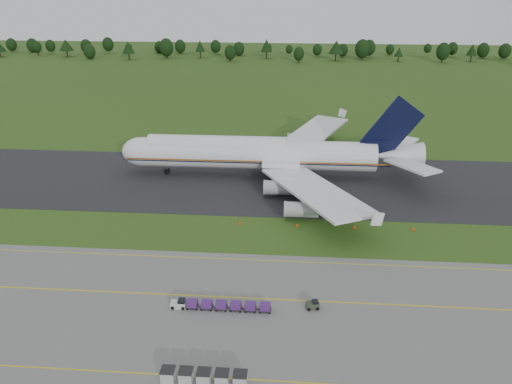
# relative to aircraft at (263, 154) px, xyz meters

# --- Properties ---
(ground) EXTENTS (600.00, 600.00, 0.00)m
(ground) POSITION_rel_aircraft_xyz_m (-1.57, -32.18, -6.35)
(ground) COLOR #2C4B16
(ground) RESTS_ON ground
(apron) EXTENTS (300.00, 52.00, 0.06)m
(apron) POSITION_rel_aircraft_xyz_m (-1.57, -66.18, -6.32)
(apron) COLOR slate
(apron) RESTS_ON ground
(taxiway) EXTENTS (300.00, 40.00, 0.08)m
(taxiway) POSITION_rel_aircraft_xyz_m (-1.57, -4.18, -6.31)
(taxiway) COLOR black
(taxiway) RESTS_ON ground
(apron_markings) EXTENTS (300.00, 30.20, 0.01)m
(apron_markings) POSITION_rel_aircraft_xyz_m (-1.57, -59.16, -6.28)
(apron_markings) COLOR #D9C30C
(apron_markings) RESTS_ON apron
(tree_line) EXTENTS (526.88, 22.69, 11.96)m
(tree_line) POSITION_rel_aircraft_xyz_m (-11.37, 187.59, 0.11)
(tree_line) COLOR black
(tree_line) RESTS_ON ground
(aircraft) EXTENTS (78.52, 77.16, 22.22)m
(aircraft) POSITION_rel_aircraft_xyz_m (0.00, 0.00, 0.00)
(aircraft) COLOR white
(aircraft) RESTS_ON ground
(baggage_train) EXTENTS (16.19, 1.47, 1.41)m
(baggage_train) POSITION_rel_aircraft_xyz_m (-3.30, -57.45, -5.52)
(baggage_train) COLOR silver
(baggage_train) RESTS_ON apron
(utility_cart) EXTENTS (2.23, 1.58, 1.12)m
(utility_cart) POSITION_rel_aircraft_xyz_m (11.63, -56.11, -5.74)
(utility_cart) COLOR #303928
(utility_cart) RESTS_ON apron
(uld_row) EXTENTS (11.47, 1.87, 1.85)m
(uld_row) POSITION_rel_aircraft_xyz_m (-3.08, -73.11, -5.36)
(uld_row) COLOR #AFAFAF
(uld_row) RESTS_ON apron
(edge_markers) EXTENTS (37.09, 0.30, 0.60)m
(edge_markers) POSITION_rel_aircraft_xyz_m (15.22, -28.08, -6.07)
(edge_markers) COLOR #E54207
(edge_markers) RESTS_ON ground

